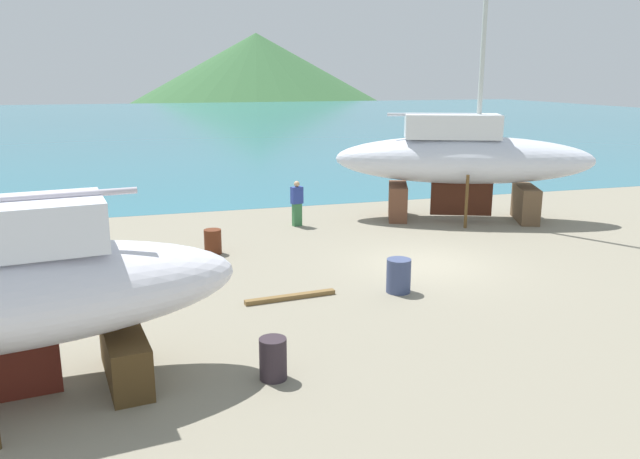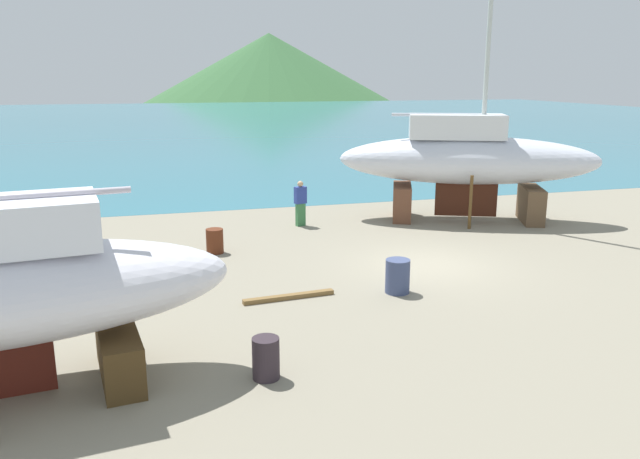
# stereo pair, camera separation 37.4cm
# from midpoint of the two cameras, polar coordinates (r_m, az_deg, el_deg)

# --- Properties ---
(ground_plane) EXTENTS (48.85, 48.85, 0.00)m
(ground_plane) POSITION_cam_midpoint_polar(r_m,az_deg,el_deg) (17.20, 13.94, -5.64)
(ground_plane) COLOR gray
(sea_water) EXTENTS (157.23, 109.87, 0.01)m
(sea_water) POSITION_cam_midpoint_polar(r_m,az_deg,el_deg) (81.84, -9.67, 9.65)
(sea_water) COLOR teal
(sea_water) RESTS_ON ground
(headland_hill) EXTENTS (123.55, 123.55, 33.30)m
(headland_hill) POSITION_cam_midpoint_polar(r_m,az_deg,el_deg) (177.12, -4.49, 11.91)
(headland_hill) COLOR #366337
(headland_hill) RESTS_ON ground
(sailboat_small_center) EXTENTS (10.30, 6.21, 15.15)m
(sailboat_small_center) POSITION_cam_midpoint_polar(r_m,az_deg,el_deg) (25.35, 13.56, 6.19)
(sailboat_small_center) COLOR brown
(sailboat_small_center) RESTS_ON ground
(worker) EXTENTS (0.49, 0.34, 1.73)m
(worker) POSITION_cam_midpoint_polar(r_m,az_deg,el_deg) (23.92, -1.33, 2.44)
(worker) COLOR #397744
(worker) RESTS_ON ground
(barrel_tipped_left) EXTENTS (0.73, 0.73, 0.80)m
(barrel_tipped_left) POSITION_cam_midpoint_polar(r_m,az_deg,el_deg) (20.57, -8.98, -1.04)
(barrel_tipped_left) COLOR #592814
(barrel_tipped_left) RESTS_ON ground
(barrel_ochre) EXTENTS (0.96, 0.91, 0.55)m
(barrel_ochre) POSITION_cam_midpoint_polar(r_m,az_deg,el_deg) (17.64, -25.73, -5.21)
(barrel_ochre) COLOR olive
(barrel_ochre) RESTS_ON ground
(barrel_tipped_center) EXTENTS (0.91, 0.91, 0.87)m
(barrel_tipped_center) POSITION_cam_midpoint_polar(r_m,az_deg,el_deg) (18.91, -22.59, -3.16)
(barrel_tipped_center) COLOR #532D0F
(barrel_tipped_center) RESTS_ON ground
(barrel_rust_mid) EXTENTS (0.67, 0.67, 0.81)m
(barrel_rust_mid) POSITION_cam_midpoint_polar(r_m,az_deg,el_deg) (12.16, -4.02, -11.53)
(barrel_rust_mid) COLOR #32282E
(barrel_rust_mid) RESTS_ON ground
(barrel_tar_black) EXTENTS (0.88, 0.88, 0.90)m
(barrel_tar_black) POSITION_cam_midpoint_polar(r_m,az_deg,el_deg) (16.79, 7.66, -4.20)
(barrel_tar_black) COLOR #3C486E
(barrel_tar_black) RESTS_ON ground
(timber_plank_far) EXTENTS (2.42, 0.41, 0.12)m
(timber_plank_far) POSITION_cam_midpoint_polar(r_m,az_deg,el_deg) (16.30, -2.17, -6.10)
(timber_plank_far) COLOR brown
(timber_plank_far) RESTS_ON ground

